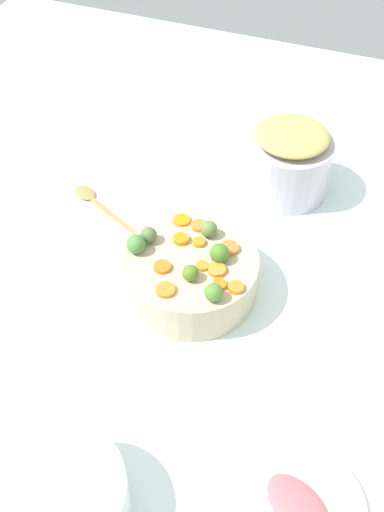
# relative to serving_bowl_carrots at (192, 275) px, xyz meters

# --- Properties ---
(tabletop) EXTENTS (2.40, 2.40, 0.02)m
(tabletop) POSITION_rel_serving_bowl_carrots_xyz_m (0.00, 0.04, -0.06)
(tabletop) COLOR white
(tabletop) RESTS_ON ground
(serving_bowl_carrots) EXTENTS (0.28, 0.28, 0.10)m
(serving_bowl_carrots) POSITION_rel_serving_bowl_carrots_xyz_m (0.00, 0.00, 0.00)
(serving_bowl_carrots) COLOR #C1B18F
(serving_bowl_carrots) RESTS_ON tabletop
(metal_pot) EXTENTS (0.21, 0.21, 0.14)m
(metal_pot) POSITION_rel_serving_bowl_carrots_xyz_m (-0.10, -0.40, 0.02)
(metal_pot) COLOR #BCB6C1
(metal_pot) RESTS_ON tabletop
(stuffing_mound) EXTENTS (0.18, 0.18, 0.04)m
(stuffing_mound) POSITION_rel_serving_bowl_carrots_xyz_m (-0.10, -0.40, 0.12)
(stuffing_mound) COLOR tan
(stuffing_mound) RESTS_ON metal_pot
(carrot_slice_0) EXTENTS (0.04, 0.04, 0.01)m
(carrot_slice_0) POSITION_rel_serving_bowl_carrots_xyz_m (0.01, -0.05, 0.05)
(carrot_slice_0) COLOR orange
(carrot_slice_0) RESTS_ON serving_bowl_carrots
(carrot_slice_1) EXTENTS (0.06, 0.06, 0.01)m
(carrot_slice_1) POSITION_rel_serving_bowl_carrots_xyz_m (-0.06, -0.05, 0.05)
(carrot_slice_1) COLOR orange
(carrot_slice_1) RESTS_ON serving_bowl_carrots
(carrot_slice_2) EXTENTS (0.05, 0.05, 0.01)m
(carrot_slice_2) POSITION_rel_serving_bowl_carrots_xyz_m (0.02, -0.09, 0.05)
(carrot_slice_2) COLOR orange
(carrot_slice_2) RESTS_ON serving_bowl_carrots
(carrot_slice_3) EXTENTS (0.04, 0.04, 0.01)m
(carrot_slice_3) POSITION_rel_serving_bowl_carrots_xyz_m (-0.11, 0.04, 0.05)
(carrot_slice_3) COLOR orange
(carrot_slice_3) RESTS_ON serving_bowl_carrots
(carrot_slice_4) EXTENTS (0.05, 0.05, 0.01)m
(carrot_slice_4) POSITION_rel_serving_bowl_carrots_xyz_m (-0.06, 0.01, 0.05)
(carrot_slice_4) COLOR orange
(carrot_slice_4) RESTS_ON serving_bowl_carrots
(carrot_slice_5) EXTENTS (0.03, 0.03, 0.01)m
(carrot_slice_5) POSITION_rel_serving_bowl_carrots_xyz_m (-0.03, 0.01, 0.05)
(carrot_slice_5) COLOR orange
(carrot_slice_5) RESTS_ON serving_bowl_carrots
(carrot_slice_6) EXTENTS (0.05, 0.05, 0.01)m
(carrot_slice_6) POSITION_rel_serving_bowl_carrots_xyz_m (0.04, -0.04, 0.05)
(carrot_slice_6) COLOR orange
(carrot_slice_6) RESTS_ON serving_bowl_carrots
(carrot_slice_7) EXTENTS (0.05, 0.05, 0.01)m
(carrot_slice_7) POSITION_rel_serving_bowl_carrots_xyz_m (0.02, 0.10, 0.05)
(carrot_slice_7) COLOR orange
(carrot_slice_7) RESTS_ON serving_bowl_carrots
(carrot_slice_8) EXTENTS (0.05, 0.05, 0.01)m
(carrot_slice_8) POSITION_rel_serving_bowl_carrots_xyz_m (0.06, -0.10, 0.05)
(carrot_slice_8) COLOR orange
(carrot_slice_8) RESTS_ON serving_bowl_carrots
(carrot_slice_9) EXTENTS (0.04, 0.04, 0.01)m
(carrot_slice_9) POSITION_rel_serving_bowl_carrots_xyz_m (0.05, 0.05, 0.05)
(carrot_slice_9) COLOR orange
(carrot_slice_9) RESTS_ON serving_bowl_carrots
(carrot_slice_10) EXTENTS (0.04, 0.04, 0.01)m
(carrot_slice_10) POSITION_rel_serving_bowl_carrots_xyz_m (-0.08, 0.05, 0.05)
(carrot_slice_10) COLOR orange
(carrot_slice_10) RESTS_ON serving_bowl_carrots
(brussels_sprout_0) EXTENTS (0.04, 0.04, 0.04)m
(brussels_sprout_0) POSITION_rel_serving_bowl_carrots_xyz_m (0.10, -0.02, 0.07)
(brussels_sprout_0) COLOR #536C3D
(brussels_sprout_0) RESTS_ON serving_bowl_carrots
(brussels_sprout_1) EXTENTS (0.04, 0.04, 0.04)m
(brussels_sprout_1) POSITION_rel_serving_bowl_carrots_xyz_m (0.12, 0.02, 0.07)
(brussels_sprout_1) COLOR #4A8440
(brussels_sprout_1) RESTS_ON serving_bowl_carrots
(brussels_sprout_2) EXTENTS (0.04, 0.04, 0.04)m
(brussels_sprout_2) POSITION_rel_serving_bowl_carrots_xyz_m (-0.01, -0.08, 0.07)
(brussels_sprout_2) COLOR #5C763D
(brussels_sprout_2) RESTS_ON serving_bowl_carrots
(brussels_sprout_3) EXTENTS (0.04, 0.04, 0.04)m
(brussels_sprout_3) POSITION_rel_serving_bowl_carrots_xyz_m (-0.08, 0.08, 0.07)
(brussels_sprout_3) COLOR #4E7E2D
(brussels_sprout_3) RESTS_ON serving_bowl_carrots
(brussels_sprout_4) EXTENTS (0.04, 0.04, 0.04)m
(brussels_sprout_4) POSITION_rel_serving_bowl_carrots_xyz_m (-0.05, -0.02, 0.07)
(brussels_sprout_4) COLOR #437A28
(brussels_sprout_4) RESTS_ON serving_bowl_carrots
(brussels_sprout_5) EXTENTS (0.03, 0.03, 0.03)m
(brussels_sprout_5) POSITION_rel_serving_bowl_carrots_xyz_m (-0.02, 0.05, 0.06)
(brussels_sprout_5) COLOR #547624
(brussels_sprout_5) RESTS_ON serving_bowl_carrots
(wooden_spoon) EXTENTS (0.26, 0.14, 0.01)m
(wooden_spoon) POSITION_rel_serving_bowl_carrots_xyz_m (0.32, -0.17, -0.04)
(wooden_spoon) COLOR #AC8148
(wooden_spoon) RESTS_ON tabletop
(casserole_dish) EXTENTS (0.22, 0.22, 0.10)m
(casserole_dish) POSITION_rel_serving_bowl_carrots_xyz_m (0.02, 0.52, 0.00)
(casserole_dish) COLOR white
(casserole_dish) RESTS_ON tabletop
(ham_plate) EXTENTS (0.20, 0.20, 0.01)m
(ham_plate) POSITION_rel_serving_bowl_carrots_xyz_m (-0.34, 0.37, -0.04)
(ham_plate) COLOR white
(ham_plate) RESTS_ON tabletop
(ham_slice_main) EXTENTS (0.14, 0.12, 0.02)m
(ham_slice_main) POSITION_rel_serving_bowl_carrots_xyz_m (-0.33, 0.38, -0.03)
(ham_slice_main) COLOR #CA6066
(ham_slice_main) RESTS_ON ham_plate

